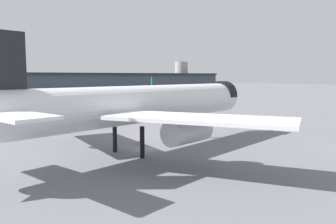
{
  "coord_description": "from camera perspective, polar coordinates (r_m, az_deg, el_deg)",
  "views": [
    {
      "loc": [
        -23.83,
        -54.08,
        12.91
      ],
      "look_at": [
        5.17,
        1.26,
        6.32
      ],
      "focal_mm": 36.14,
      "sensor_mm": 36.0,
      "label": 1
    }
  ],
  "objects": [
    {
      "name": "airliner_far_taxiway",
      "position": [
        184.87,
        -3.33,
        3.72
      ],
      "size": [
        36.37,
        40.98,
        12.53
      ],
      "rotation": [
        0.0,
        0.0,
        1.26
      ],
      "color": "silver",
      "rests_on": "ground"
    },
    {
      "name": "traffic_cone_near_nose",
      "position": [
        87.45,
        -18.91,
        -2.55
      ],
      "size": [
        0.58,
        0.58,
        0.72
      ],
      "primitive_type": "cone",
      "color": "#F2600C",
      "rests_on": "ground"
    },
    {
      "name": "terminal_building",
      "position": [
        240.25,
        -11.21,
        4.7
      ],
      "size": [
        184.98,
        39.55,
        24.38
      ],
      "rotation": [
        0.0,
        0.0,
        0.05
      ],
      "color": "#3D4756",
      "rests_on": "ground"
    },
    {
      "name": "ground",
      "position": [
        60.49,
        -3.81,
        -6.31
      ],
      "size": [
        900.0,
        900.0,
        0.0
      ],
      "primitive_type": "plane",
      "color": "slate"
    },
    {
      "name": "airliner_near_gate",
      "position": [
        57.1,
        -5.04,
        1.14
      ],
      "size": [
        60.03,
        53.47,
        18.32
      ],
      "rotation": [
        0.0,
        0.0,
        0.38
      ],
      "color": "white",
      "rests_on": "ground"
    }
  ]
}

